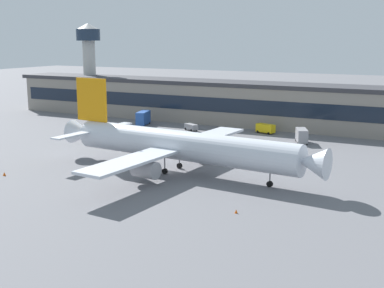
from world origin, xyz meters
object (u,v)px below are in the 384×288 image
control_tower (89,57)px  catering_truck (143,118)px  crew_van (265,128)px  traffic_cone_1 (236,211)px  follow_me_car (191,127)px  stair_truck (302,135)px  airliner (179,145)px  traffic_cone_0 (4,174)px

control_tower → catering_truck: (34.41, -18.40, -17.07)m
crew_van → traffic_cone_1: crew_van is taller
follow_me_car → control_tower: bearing=159.0°
crew_van → stair_truck: 15.28m
catering_truck → stair_truck: size_ratio=1.18×
crew_van → airliner: bearing=-91.1°
stair_truck → follow_me_car: (-32.70, 2.93, -0.89)m
follow_me_car → traffic_cone_0: bearing=-98.7°
catering_truck → traffic_cone_0: (8.05, -61.03, -1.94)m
airliner → traffic_cone_1: bearing=-41.3°
traffic_cone_0 → traffic_cone_1: size_ratio=1.22×
follow_me_car → traffic_cone_0: (-9.10, -59.60, -0.73)m
airliner → stair_truck: size_ratio=8.96×
stair_truck → traffic_cone_0: stair_truck is taller
control_tower → follow_me_car: bearing=-21.0°
traffic_cone_1 → airliner: bearing=138.7°
control_tower → crew_van: bearing=-11.2°
airliner → crew_van: (0.91, 47.65, -3.93)m
crew_van → traffic_cone_0: size_ratio=7.87×
follow_me_car → stair_truck: bearing=-5.1°
crew_van → stair_truck: bearing=-34.3°
airliner → control_tower: bearing=138.9°
crew_van → follow_me_car: 20.88m
airliner → follow_me_car: 46.35m
catering_truck → follow_me_car: 17.25m
control_tower → stair_truck: 89.00m
stair_truck → follow_me_car: 32.85m
catering_truck → traffic_cone_1: 81.98m
follow_me_car → traffic_cone_0: follow_me_car is taller
crew_van → follow_me_car: (-20.09, -5.67, -0.37)m
control_tower → airliner: bearing=-41.1°
airliner → catering_truck: bearing=129.9°
follow_me_car → traffic_cone_1: size_ratio=8.14×
control_tower → stair_truck: bearing=-15.1°
control_tower → crew_van: size_ratio=5.52×
airliner → stair_truck: 41.47m
stair_truck → traffic_cone_1: stair_truck is taller
control_tower → crew_van: control_tower is taller
catering_truck → traffic_cone_0: catering_truck is taller
control_tower → catering_truck: size_ratio=4.06×
airliner → follow_me_car: airliner is taller
airliner → follow_me_car: size_ratio=12.13×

